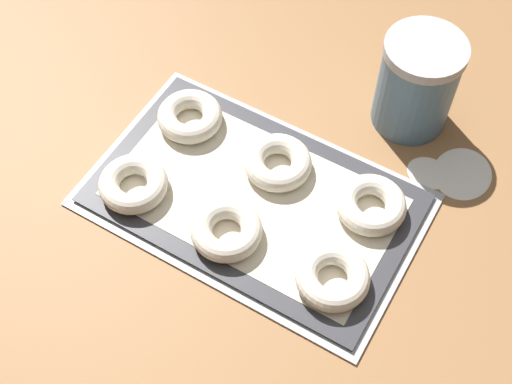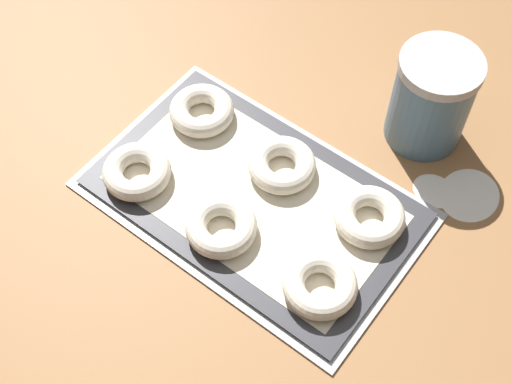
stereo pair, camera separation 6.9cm
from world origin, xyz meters
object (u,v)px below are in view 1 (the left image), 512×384
bagel_back_left (190,116)px  flour_canister (417,83)px  bagel_front_left (133,184)px  bagel_front_center (226,230)px  bagel_back_right (371,205)px  bagel_back_center (278,163)px  baking_tray (256,200)px  bagel_front_right (333,277)px

bagel_back_left → flour_canister: flour_canister is taller
bagel_front_left → bagel_front_center: bearing=1.1°
bagel_back_right → bagel_back_center: bearing=-178.9°
bagel_front_center → flour_canister: flour_canister is taller
flour_canister → bagel_front_left: bearing=-130.4°
bagel_front_center → baking_tray: bearing=86.3°
baking_tray → bagel_back_center: (0.00, 0.06, 0.02)m
bagel_front_right → flour_canister: size_ratio=0.64×
bagel_front_right → bagel_back_right: (-0.00, 0.13, 0.00)m
bagel_front_right → bagel_back_left: bearing=157.1°
bagel_back_left → bagel_back_center: (0.16, -0.01, 0.00)m
bagel_front_center → bagel_back_center: bearing=87.3°
baking_tray → flour_canister: flour_canister is taller
flour_canister → bagel_front_right: bearing=-84.8°
bagel_front_center → bagel_back_center: size_ratio=1.00×
bagel_front_left → flour_canister: bearing=49.6°
bagel_back_left → bagel_front_right: bearing=-22.9°
bagel_back_right → bagel_back_left: bearing=179.2°
bagel_back_left → bagel_back_right: 0.32m
baking_tray → bagel_back_left: 0.18m
baking_tray → flour_canister: bearing=63.9°
bagel_front_left → bagel_back_left: (0.00, 0.15, 0.00)m
bagel_front_right → bagel_front_center: bearing=-176.5°
bagel_back_right → flour_canister: size_ratio=0.64×
bagel_back_left → flour_canister: (0.29, 0.19, 0.05)m
baking_tray → bagel_front_center: bagel_front_center is taller
flour_canister → bagel_front_center: bearing=-111.5°
bagel_front_right → bagel_back_left: same height
baking_tray → bagel_front_right: 0.17m
baking_tray → bagel_back_right: (0.15, 0.06, 0.02)m
bagel_front_right → bagel_back_center: 0.20m
bagel_front_right → bagel_back_center: bearing=140.9°
bagel_front_right → flour_canister: flour_canister is taller
bagel_front_center → bagel_front_right: bearing=3.5°
baking_tray → bagel_back_center: bagel_back_center is taller
flour_canister → bagel_back_center: bearing=-122.3°
bagel_front_left → bagel_front_center: size_ratio=1.00×
bagel_back_center → bagel_back_right: 0.15m
bagel_front_left → bagel_back_left: 0.15m
bagel_front_right → baking_tray: bearing=157.4°
bagel_back_right → baking_tray: bearing=-157.2°
bagel_front_left → bagel_back_right: (0.32, 0.14, 0.00)m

